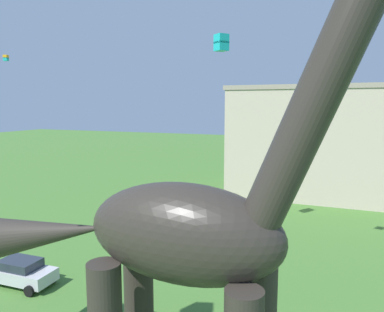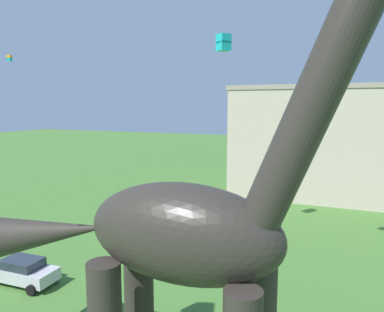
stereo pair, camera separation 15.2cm
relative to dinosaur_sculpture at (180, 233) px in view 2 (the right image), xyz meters
name	(u,v)px [view 2 (the right image)]	position (x,y,z in m)	size (l,w,h in m)	color
dinosaur_sculpture	(180,233)	(0.00, 0.00, 0.00)	(16.59, 3.51, 17.34)	#2D2823
parked_sedan_left	(23,271)	(-12.42, 4.31, -5.46)	(4.27, 2.02, 1.55)	#B7B7BC
kite_mid_left	(224,43)	(-3.75, 15.76, 8.92)	(1.18, 1.18, 1.20)	#19B2B7
kite_apex	(9,58)	(-22.26, 13.05, 8.38)	(0.43, 0.43, 0.50)	orange
kite_mid_right	(332,85)	(3.91, 14.93, 5.68)	(1.04, 1.14, 1.14)	green
background_building_block	(328,142)	(2.81, 34.92, 0.15)	(21.65, 10.84, 12.81)	#B7A893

